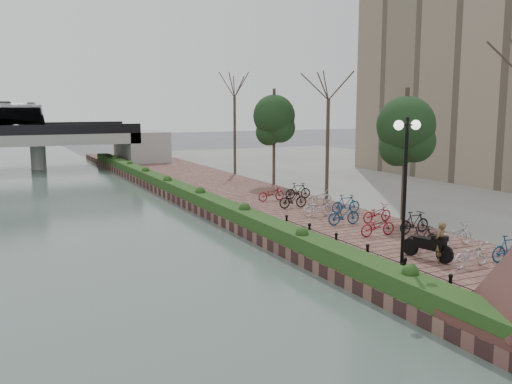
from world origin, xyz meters
TOP-DOWN VIEW (x-y plane):
  - ground at (0.00, 0.00)m, footprint 220.00×220.00m
  - promenade at (4.00, 17.50)m, footprint 8.00×75.00m
  - inland_pavement at (20.00, 17.50)m, footprint 24.00×75.00m
  - hedge at (0.60, 20.00)m, footprint 1.10×56.00m
  - chain_fence at (1.40, 2.00)m, footprint 0.10×14.10m
  - lamppost at (1.76, 1.58)m, footprint 1.02×0.32m
  - motorcycle at (3.88, 2.70)m, footprint 1.00×1.88m
  - pedestrian at (4.00, 2.18)m, footprint 0.64×0.53m
  - bicycle_parking at (5.49, 9.05)m, footprint 2.40×17.32m
  - street_trees at (8.00, 12.68)m, footprint 3.20×37.12m

SIDE VIEW (x-z plane):
  - ground at x=0.00m, z-range 0.00..0.00m
  - promenade at x=4.00m, z-range 0.00..0.50m
  - inland_pavement at x=20.00m, z-range 0.00..0.50m
  - hedge at x=0.60m, z-range 0.50..1.10m
  - chain_fence at x=1.40m, z-range 0.50..1.20m
  - bicycle_parking at x=5.49m, z-range 0.47..1.47m
  - motorcycle at x=3.88m, z-range 0.50..1.62m
  - pedestrian at x=4.00m, z-range 0.50..2.00m
  - street_trees at x=8.00m, z-range 0.29..7.09m
  - lamppost at x=1.76m, z-range 1.63..6.90m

